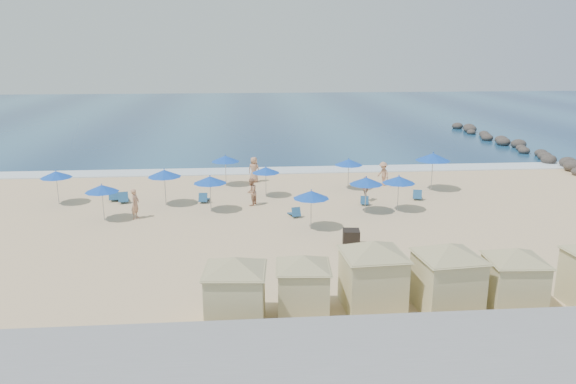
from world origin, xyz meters
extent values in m
plane|color=#DAB98A|center=(0.00, 0.00, 0.00)|extent=(160.00, 160.00, 0.00)
cube|color=navy|center=(0.00, 55.00, 0.03)|extent=(160.00, 80.00, 0.06)
cube|color=white|center=(0.00, 15.50, 0.04)|extent=(160.00, 2.50, 0.08)
cube|color=gray|center=(0.00, -13.00, 0.55)|extent=(160.00, 2.20, 1.10)
ellipsoid|color=#2E2826|center=(23.88, 13.50, 0.41)|extent=(1.48, 1.48, 0.96)
ellipsoid|color=#2E2826|center=(24.36, 15.00, 0.39)|extent=(1.40, 1.40, 0.91)
ellipsoid|color=#2E2826|center=(23.52, 16.50, 0.36)|extent=(1.32, 1.32, 0.86)
ellipsoid|color=#2E2826|center=(24.00, 18.00, 0.34)|extent=(1.24, 1.24, 0.81)
ellipsoid|color=#2E2826|center=(24.48, 19.50, 0.32)|extent=(1.16, 1.16, 0.75)
ellipsoid|color=#2E2826|center=(23.64, 21.00, 0.30)|extent=(1.08, 1.08, 0.70)
ellipsoid|color=#2E2826|center=(24.12, 22.50, 0.28)|extent=(1.00, 1.00, 0.65)
ellipsoid|color=#2E2826|center=(24.60, 24.00, 0.41)|extent=(1.48, 1.48, 0.96)
ellipsoid|color=#2E2826|center=(23.76, 25.50, 0.39)|extent=(1.40, 1.40, 0.91)
ellipsoid|color=#2E2826|center=(24.24, 27.00, 0.36)|extent=(1.32, 1.32, 0.86)
ellipsoid|color=#2E2826|center=(23.40, 28.50, 0.34)|extent=(1.24, 1.24, 0.81)
ellipsoid|color=#2E2826|center=(23.88, 30.00, 0.32)|extent=(1.16, 1.16, 0.75)
ellipsoid|color=#2E2826|center=(24.36, 31.50, 0.30)|extent=(1.08, 1.08, 0.70)
ellipsoid|color=#2E2826|center=(23.52, 33.00, 0.28)|extent=(1.00, 1.00, 0.65)
ellipsoid|color=#2E2826|center=(24.00, 34.50, 0.41)|extent=(1.48, 1.48, 0.96)
ellipsoid|color=#2E2826|center=(24.48, 36.00, 0.39)|extent=(1.40, 1.40, 0.91)
ellipsoid|color=#2E2826|center=(23.64, 37.50, 0.36)|extent=(1.32, 1.32, 0.86)
cube|color=black|center=(2.72, -2.30, 0.41)|extent=(0.91, 0.91, 0.82)
cube|color=#CCBF8C|center=(-2.99, -9.99, 1.01)|extent=(2.18, 2.18, 2.02)
cube|color=tan|center=(-2.99, -9.99, 2.02)|extent=(2.29, 2.29, 0.08)
pyramid|color=tan|center=(-2.99, -9.99, 2.53)|extent=(4.42, 4.42, 0.51)
cube|color=#CCBF8C|center=(-0.50, -9.42, 0.92)|extent=(1.97, 1.97, 1.84)
cube|color=tan|center=(-0.50, -9.42, 1.84)|extent=(2.07, 2.07, 0.07)
pyramid|color=tan|center=(-0.50, -9.42, 2.30)|extent=(4.02, 4.02, 0.46)
cube|color=#CCBF8C|center=(2.16, -9.17, 1.07)|extent=(2.27, 2.27, 2.15)
cube|color=tan|center=(2.16, -9.17, 2.15)|extent=(2.39, 2.39, 0.09)
pyramid|color=tan|center=(2.16, -9.17, 2.69)|extent=(4.70, 4.70, 0.54)
cube|color=#CCBF8C|center=(4.91, -9.58, 1.06)|extent=(2.33, 2.33, 2.12)
cube|color=tan|center=(4.91, -9.58, 2.12)|extent=(2.44, 2.44, 0.08)
pyramid|color=tan|center=(4.91, -9.58, 2.66)|extent=(4.63, 4.63, 0.53)
cube|color=#CCBF8C|center=(7.46, -9.68, 0.97)|extent=(2.07, 2.07, 1.94)
cube|color=tan|center=(7.46, -9.68, 1.94)|extent=(2.17, 2.17, 0.08)
pyramid|color=tan|center=(7.46, -9.68, 2.42)|extent=(4.24, 4.24, 0.48)
cylinder|color=#A5A8AD|center=(-14.27, 6.88, 0.88)|extent=(0.05, 0.05, 1.76)
cone|color=#1044B5|center=(-14.27, 6.88, 1.93)|extent=(1.95, 1.95, 0.42)
sphere|color=#1044B5|center=(-14.27, 6.88, 2.18)|extent=(0.07, 0.07, 0.07)
cylinder|color=#A5A8AD|center=(-10.60, 3.12, 0.86)|extent=(0.05, 0.05, 1.73)
cone|color=#1044B5|center=(-10.60, 3.12, 1.89)|extent=(1.91, 1.91, 0.41)
sphere|color=#1044B5|center=(-10.60, 3.12, 2.14)|extent=(0.07, 0.07, 0.07)
cylinder|color=#A5A8AD|center=(-7.46, 6.04, 0.94)|extent=(0.05, 0.05, 1.88)
cone|color=#1044B5|center=(-7.46, 6.04, 2.05)|extent=(2.08, 2.08, 0.45)
sphere|color=#1044B5|center=(-7.46, 6.04, 2.33)|extent=(0.08, 0.08, 0.08)
cylinder|color=#A5A8AD|center=(-4.56, 4.38, 0.90)|extent=(0.05, 0.05, 1.81)
cone|color=#1044B5|center=(-4.56, 4.38, 1.97)|extent=(2.00, 2.00, 0.43)
sphere|color=#1044B5|center=(-4.56, 4.38, 2.24)|extent=(0.08, 0.08, 0.08)
cylinder|color=#A5A8AD|center=(-3.80, 10.90, 0.90)|extent=(0.05, 0.05, 1.81)
cone|color=#1044B5|center=(-3.80, 10.90, 1.97)|extent=(2.00, 2.00, 0.43)
sphere|color=#1044B5|center=(-3.80, 10.90, 2.23)|extent=(0.08, 0.08, 0.08)
cylinder|color=#A5A8AD|center=(1.04, 0.50, 0.89)|extent=(0.05, 0.05, 1.78)
cone|color=#1044B5|center=(1.04, 0.50, 1.95)|extent=(1.97, 1.97, 0.42)
sphere|color=#1044B5|center=(1.04, 0.50, 2.21)|extent=(0.08, 0.08, 0.08)
cylinder|color=#A5A8AD|center=(-1.08, 7.59, 0.83)|extent=(0.04, 0.04, 1.66)
cone|color=#1044B5|center=(-1.08, 7.59, 1.81)|extent=(1.84, 1.84, 0.39)
sphere|color=#1044B5|center=(-1.08, 7.59, 2.05)|extent=(0.07, 0.07, 0.07)
cylinder|color=#A5A8AD|center=(4.68, 3.33, 0.90)|extent=(0.05, 0.05, 1.80)
cone|color=#1044B5|center=(4.68, 3.33, 1.97)|extent=(1.99, 1.99, 0.43)
sphere|color=#1044B5|center=(4.68, 3.33, 2.23)|extent=(0.08, 0.08, 0.08)
cylinder|color=#A5A8AD|center=(4.75, 9.16, 0.88)|extent=(0.05, 0.05, 1.77)
cone|color=#1044B5|center=(4.75, 9.16, 1.93)|extent=(1.95, 1.95, 0.42)
sphere|color=#1044B5|center=(4.75, 9.16, 2.18)|extent=(0.07, 0.07, 0.07)
cylinder|color=#A5A8AD|center=(10.44, 8.33, 1.08)|extent=(0.06, 0.06, 2.16)
cone|color=#1044B5|center=(10.44, 8.33, 2.36)|extent=(2.39, 2.39, 0.51)
sphere|color=#1044B5|center=(10.44, 8.33, 2.68)|extent=(0.09, 0.09, 0.09)
cylinder|color=#A5A8AD|center=(6.71, 3.53, 0.90)|extent=(0.05, 0.05, 1.79)
cone|color=#1044B5|center=(6.71, 3.53, 1.96)|extent=(1.98, 1.98, 0.42)
sphere|color=#1044B5|center=(6.71, 3.53, 2.22)|extent=(0.08, 0.08, 0.08)
cube|color=#235482|center=(-11.00, 7.72, 0.17)|extent=(0.81, 1.38, 0.36)
cube|color=#235482|center=(-10.91, 7.18, 0.44)|extent=(0.66, 0.45, 0.63)
cube|color=#235482|center=(-10.30, 7.16, 0.18)|extent=(0.84, 1.40, 0.36)
cube|color=#235482|center=(-10.20, 6.62, 0.44)|extent=(0.67, 0.46, 0.63)
cube|color=#235482|center=(-5.11, 6.74, 0.16)|extent=(0.67, 1.22, 0.32)
cube|color=#235482|center=(-5.16, 6.25, 0.39)|extent=(0.58, 0.37, 0.57)
cube|color=#235482|center=(0.35, 3.07, 0.15)|extent=(0.73, 1.17, 0.30)
cube|color=#235482|center=(0.45, 2.62, 0.37)|extent=(0.56, 0.40, 0.53)
cube|color=#235482|center=(5.06, 5.28, 0.14)|extent=(0.71, 1.14, 0.29)
cube|color=#235482|center=(4.97, 4.84, 0.36)|extent=(0.55, 0.39, 0.52)
cube|color=#235482|center=(8.82, 6.29, 0.16)|extent=(0.89, 1.31, 0.33)
cube|color=#235482|center=(8.67, 5.81, 0.40)|extent=(0.63, 0.48, 0.58)
imported|color=tan|center=(-8.85, 3.33, 0.88)|extent=(0.58, 0.73, 1.76)
imported|color=tan|center=(-2.09, 5.58, 0.86)|extent=(0.94, 1.03, 1.72)
imported|color=tan|center=(5.26, 6.00, 0.80)|extent=(0.62, 1.01, 1.61)
imported|color=tan|center=(7.44, 9.97, 0.86)|extent=(1.04, 1.28, 1.72)
imported|color=tan|center=(-1.76, 11.90, 0.93)|extent=(1.08, 0.94, 1.87)
camera|label=1|loc=(-2.69, -28.50, 9.63)|focal=35.00mm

